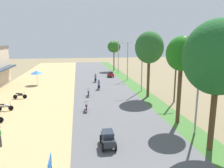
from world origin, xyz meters
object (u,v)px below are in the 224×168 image
pedestrian_on_shoulder (0,135)px  utility_pole_near (176,70)px  car_hatchback_charcoal (108,138)px  parked_motorbike_fourth (5,106)px  streetlamp_far (128,58)px  motorbike_ahead_third (88,93)px  motorbike_ahead_fifth (95,78)px  motorbike_ahead_fourth (99,85)px  street_signboard (50,166)px  median_tree_nearest (218,58)px  parked_motorbike_fifth (20,95)px  median_tree_fourth (114,47)px  streetlamp_mid (142,60)px  streetlamp_farthest (118,55)px  median_tree_third (149,48)px  vendor_umbrella (37,72)px  motorbike_ahead_second (86,107)px  car_sedan_red (111,74)px  streetlamp_near (199,79)px  median_tree_second (181,55)px

pedestrian_on_shoulder → utility_pole_near: utility_pole_near is taller
pedestrian_on_shoulder → car_hatchback_charcoal: bearing=-9.7°
parked_motorbike_fourth → streetlamp_far: streetlamp_far is taller
motorbike_ahead_third → motorbike_ahead_fifth: 10.49m
motorbike_ahead_fourth → street_signboard: bearing=-102.1°
parked_motorbike_fourth → median_tree_nearest: (17.46, -11.73, 6.14)m
parked_motorbike_fifth → median_tree_fourth: median_tree_fourth is taller
streetlamp_mid → streetlamp_far: bearing=90.0°
streetlamp_farthest → motorbike_ahead_fifth: streetlamp_farthest is taller
streetlamp_farthest → utility_pole_near: (2.52, -25.87, -0.22)m
street_signboard → streetlamp_farthest: streetlamp_farthest is taller
median_tree_third → utility_pole_near: 4.72m
vendor_umbrella → streetlamp_farthest: 20.74m
vendor_umbrella → motorbike_ahead_second: bearing=-63.6°
streetlamp_mid → car_sedan_red: 14.64m
pedestrian_on_shoulder → streetlamp_near: (15.52, -0.14, 3.80)m
car_sedan_red → median_tree_second: bearing=-84.9°
parked_motorbike_fourth → pedestrian_on_shoulder: 9.15m
median_tree_nearest → streetlamp_farthest: median_tree_nearest is taller
streetlamp_far → motorbike_ahead_fifth: streetlamp_far is taller
median_tree_fourth → car_hatchback_charcoal: 41.56m
median_tree_third → car_sedan_red: size_ratio=3.97×
parked_motorbike_fourth → street_signboard: 15.33m
street_signboard → car_hatchback_charcoal: (3.70, 3.68, -0.36)m
parked_motorbike_fifth → utility_pole_near: (20.02, -4.59, 3.66)m
parked_motorbike_fourth → streetlamp_farthest: streetlamp_farthest is taller
car_hatchback_charcoal → motorbike_ahead_second: 8.70m
motorbike_ahead_fifth → vendor_umbrella: bearing=-175.7°
parked_motorbike_fifth → street_signboard: street_signboard is taller
street_signboard → median_tree_nearest: median_tree_nearest is taller
parked_motorbike_fifth → streetlamp_far: streetlamp_far is taller
motorbike_ahead_fourth → parked_motorbike_fifth: bearing=-161.2°
car_sedan_red → motorbike_ahead_fifth: size_ratio=1.26×
vendor_umbrella → median_tree_second: (16.51, -20.89, 4.23)m
streetlamp_farthest → pedestrian_on_shoulder: bearing=-113.8°
median_tree_second → streetlamp_mid: 13.34m
median_tree_nearest → streetlamp_farthest: (0.39, 38.16, -2.27)m
pedestrian_on_shoulder → median_tree_nearest: (15.13, -2.90, 5.73)m
street_signboard → median_tree_second: 14.36m
streetlamp_near → motorbike_ahead_third: streetlamp_near is taller
parked_motorbike_fourth → motorbike_ahead_second: bearing=-9.9°
median_tree_second → streetlamp_near: streetlamp_near is taller
motorbike_ahead_second → streetlamp_near: bearing=-39.9°
streetlamp_near → car_sedan_red: streetlamp_near is taller
parked_motorbike_fifth → street_signboard: size_ratio=1.20×
median_tree_fourth → streetlamp_near: (0.38, -39.36, -1.40)m
median_tree_third → motorbike_ahead_fourth: 10.26m
median_tree_nearest → streetlamp_far: median_tree_nearest is taller
parked_motorbike_fifth → parked_motorbike_fourth: bearing=-93.9°
median_tree_fourth → streetlamp_mid: bearing=-89.1°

